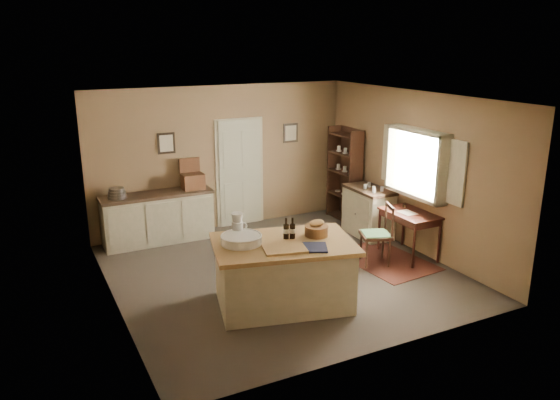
# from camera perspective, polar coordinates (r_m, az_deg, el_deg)

# --- Properties ---
(ground) EXTENTS (5.00, 5.00, 0.00)m
(ground) POSITION_cam_1_polar(r_m,az_deg,el_deg) (8.58, 0.14, -7.58)
(ground) COLOR #4F433C
(ground) RESTS_ON ground
(wall_back) EXTENTS (5.00, 0.10, 2.70)m
(wall_back) POSITION_cam_1_polar(r_m,az_deg,el_deg) (10.36, -6.10, 4.39)
(wall_back) COLOR #806345
(wall_back) RESTS_ON ground
(wall_front) EXTENTS (5.00, 0.10, 2.70)m
(wall_front) POSITION_cam_1_polar(r_m,az_deg,el_deg) (6.11, 10.78, -4.41)
(wall_front) COLOR #806345
(wall_front) RESTS_ON ground
(wall_left) EXTENTS (0.10, 5.00, 2.70)m
(wall_left) POSITION_cam_1_polar(r_m,az_deg,el_deg) (7.39, -17.43, -1.19)
(wall_left) COLOR #806345
(wall_left) RESTS_ON ground
(wall_right) EXTENTS (0.10, 5.00, 2.70)m
(wall_right) POSITION_cam_1_polar(r_m,az_deg,el_deg) (9.48, 13.78, 2.89)
(wall_right) COLOR #806345
(wall_right) RESTS_ON ground
(ceiling) EXTENTS (5.00, 5.00, 0.00)m
(ceiling) POSITION_cam_1_polar(r_m,az_deg,el_deg) (7.88, 0.16, 10.66)
(ceiling) COLOR silver
(ceiling) RESTS_ON wall_back
(door) EXTENTS (0.97, 0.06, 2.11)m
(door) POSITION_cam_1_polar(r_m,az_deg,el_deg) (10.52, -4.21, 2.98)
(door) COLOR #BABA9F
(door) RESTS_ON ground
(framed_prints) EXTENTS (2.82, 0.02, 0.38)m
(framed_prints) POSITION_cam_1_polar(r_m,az_deg,el_deg) (10.34, -5.07, 6.49)
(framed_prints) COLOR black
(framed_prints) RESTS_ON ground
(window) EXTENTS (0.25, 1.99, 1.12)m
(window) POSITION_cam_1_polar(r_m,az_deg,el_deg) (9.24, 14.30, 3.78)
(window) COLOR beige
(window) RESTS_ON ground
(work_island) EXTENTS (2.09, 1.61, 1.20)m
(work_island) POSITION_cam_1_polar(r_m,az_deg,el_deg) (7.42, 0.30, -7.50)
(work_island) COLOR beige
(work_island) RESTS_ON ground
(sideboard) EXTENTS (1.96, 0.56, 1.18)m
(sideboard) POSITION_cam_1_polar(r_m,az_deg,el_deg) (9.93, -12.59, -1.64)
(sideboard) COLOR beige
(sideboard) RESTS_ON ground
(rug) EXTENTS (1.24, 1.69, 0.01)m
(rug) POSITION_cam_1_polar(r_m,az_deg,el_deg) (9.19, 10.93, -6.19)
(rug) COLOR #56271A
(rug) RESTS_ON ground
(writing_desk) EXTENTS (0.60, 0.98, 0.82)m
(writing_desk) POSITION_cam_1_polar(r_m,az_deg,el_deg) (9.23, 13.38, -1.81)
(writing_desk) COLOR #33140F
(writing_desk) RESTS_ON ground
(desk_chair) EXTENTS (0.59, 0.59, 0.97)m
(desk_chair) POSITION_cam_1_polar(r_m,az_deg,el_deg) (8.87, 9.97, -3.65)
(desk_chair) COLOR #321C13
(desk_chair) RESTS_ON ground
(right_cabinet) EXTENTS (0.56, 1.00, 0.99)m
(right_cabinet) POSITION_cam_1_polar(r_m,az_deg,el_deg) (10.15, 9.21, -1.19)
(right_cabinet) COLOR beige
(right_cabinet) RESTS_ON ground
(shelving_unit) EXTENTS (0.31, 0.83, 1.85)m
(shelving_unit) POSITION_cam_1_polar(r_m,az_deg,el_deg) (10.90, 6.93, 2.66)
(shelving_unit) COLOR #321C13
(shelving_unit) RESTS_ON ground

